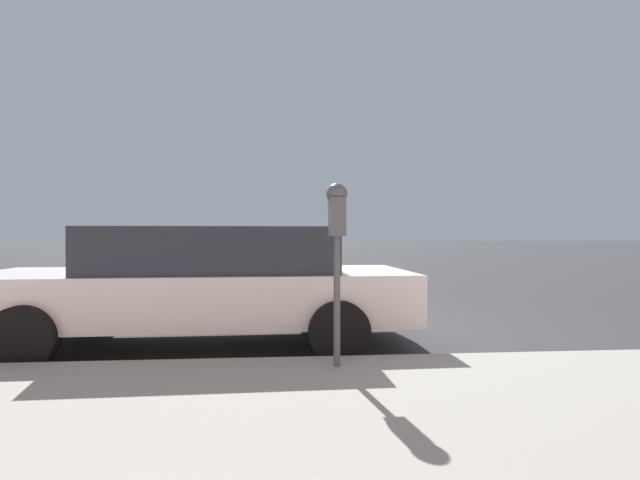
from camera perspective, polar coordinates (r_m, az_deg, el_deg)
ground_plane at (r=7.11m, az=1.42°, el=-10.05°), size 220.00×220.00×0.00m
parking_meter at (r=4.41m, az=1.95°, el=1.60°), size 0.21×0.19×1.62m
car_white at (r=6.07m, az=-13.12°, el=-4.74°), size 2.21×4.98×1.40m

